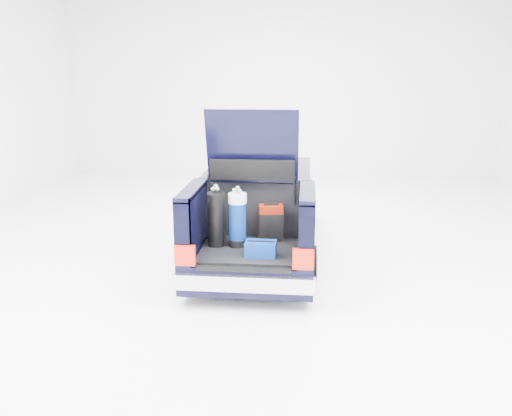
# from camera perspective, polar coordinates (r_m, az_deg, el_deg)

# --- Properties ---
(ground) EXTENTS (14.00, 14.00, 0.00)m
(ground) POSITION_cam_1_polar(r_m,az_deg,el_deg) (9.00, 0.30, -4.87)
(ground) COLOR white
(ground) RESTS_ON ground
(car) EXTENTS (1.87, 4.65, 2.47)m
(car) POSITION_cam_1_polar(r_m,az_deg,el_deg) (8.90, 0.37, -0.55)
(car) COLOR black
(car) RESTS_ON ground
(red_suitcase) EXTENTS (0.36, 0.26, 0.55)m
(red_suitcase) POSITION_cam_1_polar(r_m,az_deg,el_deg) (7.69, 1.57, -1.59)
(red_suitcase) COLOR #641003
(red_suitcase) RESTS_ON car
(black_golf_bag) EXTENTS (0.32, 0.37, 0.86)m
(black_golf_bag) POSITION_cam_1_polar(r_m,az_deg,el_deg) (7.43, -4.23, -1.18)
(black_golf_bag) COLOR black
(black_golf_bag) RESTS_ON car
(blue_golf_bag) EXTENTS (0.27, 0.27, 0.84)m
(blue_golf_bag) POSITION_cam_1_polar(r_m,az_deg,el_deg) (7.43, -1.95, -1.19)
(blue_golf_bag) COLOR black
(blue_golf_bag) RESTS_ON car
(blue_duffel) EXTENTS (0.41, 0.28, 0.21)m
(blue_duffel) POSITION_cam_1_polar(r_m,az_deg,el_deg) (7.11, 0.49, -4.31)
(blue_duffel) COLOR navy
(blue_duffel) RESTS_ON car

